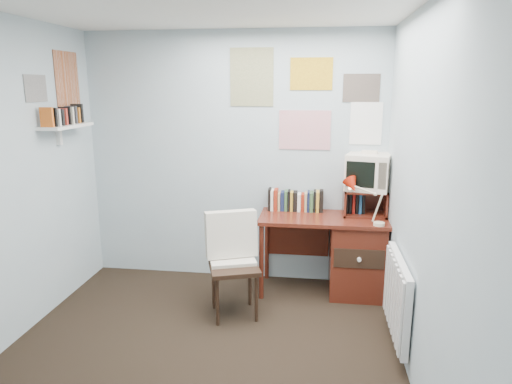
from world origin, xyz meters
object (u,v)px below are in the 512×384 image
desk (350,253)px  crt_tv (369,170)px  desk_chair (234,268)px  wall_shelf (66,126)px  tv_riser (364,202)px  desk_lamp (380,206)px  radiator (397,297)px

desk → crt_tv: (0.14, 0.13, 0.79)m
desk_chair → wall_shelf: bearing=153.7°
desk → tv_riser: 0.51m
desk_chair → wall_shelf: size_ratio=1.42×
desk_chair → desk_lamp: 1.39m
crt_tv → radiator: crt_tv is taller
crt_tv → radiator: bearing=-67.3°
desk_lamp → tv_riser: bearing=101.9°
radiator → wall_shelf: 3.15m
desk_chair → crt_tv: bearing=12.9°
desk_chair → desk: bearing=11.2°
desk_chair → tv_riser: size_ratio=2.20×
desk_lamp → tv_riser: size_ratio=0.91×
radiator → wall_shelf: size_ratio=1.29×
tv_riser → radiator: (0.17, -1.04, -0.47)m
wall_shelf → desk_lamp: bearing=3.3°
desk → wall_shelf: 2.87m
desk_lamp → radiator: (0.07, -0.71, -0.52)m
radiator → crt_tv: bearing=97.8°
tv_riser → radiator: size_ratio=0.50×
desk_lamp → wall_shelf: (-2.79, -0.16, 0.68)m
crt_tv → wall_shelf: size_ratio=0.63×
desk → radiator: 0.97m
desk → desk_lamp: 0.62m
radiator → desk: bearing=107.2°
desk → desk_chair: size_ratio=1.37×
desk_lamp → crt_tv: (-0.08, 0.35, 0.25)m
tv_riser → wall_shelf: wall_shelf is taller
desk_chair → desk_lamp: desk_lamp is taller
desk_lamp → crt_tv: crt_tv is taller
desk_lamp → desk: bearing=129.8°
desk_lamp → radiator: size_ratio=0.45×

